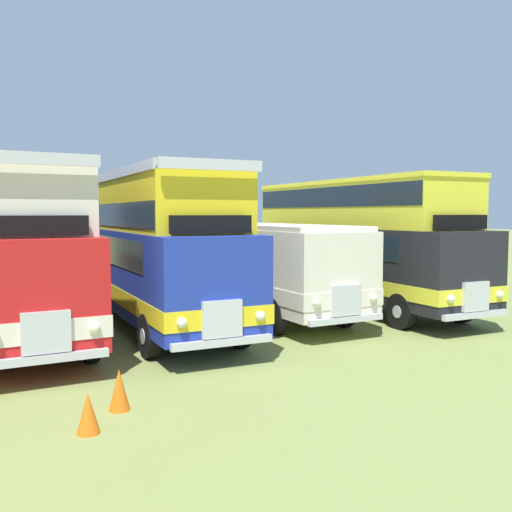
{
  "coord_description": "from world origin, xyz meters",
  "views": [
    {
      "loc": [
        -1.39,
        -16.41,
        3.34
      ],
      "look_at": [
        7.35,
        0.15,
        1.93
      ],
      "focal_mm": 39.83,
      "sensor_mm": 36.0,
      "label": 1
    }
  ],
  "objects": [
    {
      "name": "cone_near_end",
      "position": [
        0.28,
        -7.79,
        0.31
      ],
      "size": [
        0.36,
        0.36,
        0.63
      ],
      "primitive_type": "cone",
      "color": "orange",
      "rests_on": "ground"
    },
    {
      "name": "bus_seventh_in_row",
      "position": [
        11.16,
        -0.22,
        2.47
      ],
      "size": [
        2.96,
        11.0,
        4.49
      ],
      "color": "black",
      "rests_on": "ground"
    },
    {
      "name": "bus_fifth_in_row",
      "position": [
        3.72,
        -0.25,
        2.36
      ],
      "size": [
        2.91,
        10.52,
        4.52
      ],
      "color": "#1E339E",
      "rests_on": "ground"
    },
    {
      "name": "ground_plane",
      "position": [
        0.0,
        0.0,
        0.0
      ],
      "size": [
        200.0,
        200.0,
        0.0
      ],
      "primitive_type": "plane",
      "color": "olive"
    },
    {
      "name": "cone_far_end",
      "position": [
        0.96,
        -7.0,
        0.36
      ],
      "size": [
        0.36,
        0.36,
        0.71
      ],
      "primitive_type": "cone",
      "color": "orange",
      "rests_on": "ground"
    },
    {
      "name": "bus_fourth_in_row",
      "position": [
        -0.0,
        0.43,
        2.36
      ],
      "size": [
        2.67,
        11.2,
        4.52
      ],
      "color": "red",
      "rests_on": "ground"
    },
    {
      "name": "bus_sixth_in_row",
      "position": [
        7.44,
        0.23,
        1.75
      ],
      "size": [
        2.63,
        9.81,
        2.99
      ],
      "color": "silver",
      "rests_on": "ground"
    }
  ]
}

